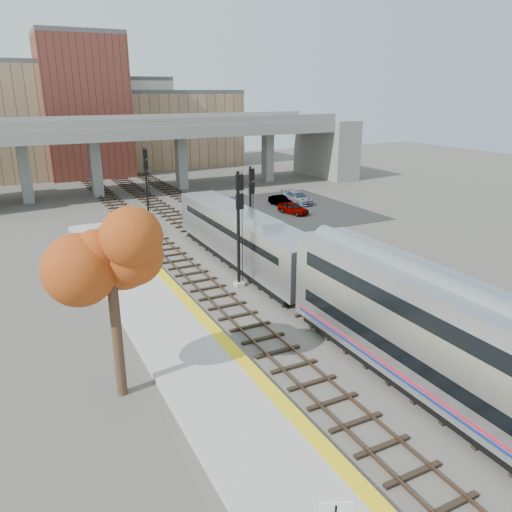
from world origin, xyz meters
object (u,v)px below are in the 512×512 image
car_a (293,208)px  car_c (297,198)px  car_b (281,201)px  locomotive (243,236)px  signal_mast_near (239,230)px  signal_mast_far (147,183)px  tree (109,255)px  signal_mast_mid (251,211)px

car_a → car_c: size_ratio=0.80×
car_b → car_c: (2.39, 0.28, 0.09)m
car_a → locomotive: bearing=-150.2°
signal_mast_near → signal_mast_far: (0.00, 22.68, -0.51)m
locomotive → car_c: size_ratio=4.15×
signal_mast_far → tree: bearing=-107.3°
locomotive → signal_mast_mid: bearing=53.5°
signal_mast_near → car_b: (14.60, 20.07, -3.37)m
tree → car_b: tree is taller
signal_mast_mid → car_b: signal_mast_mid is taller
locomotive → car_b: size_ratio=5.46×
locomotive → car_b: bearing=52.4°
signal_mast_mid → signal_mast_far: signal_mast_far is taller
signal_mast_near → signal_mast_mid: bearing=57.9°
tree → car_c: bearing=47.5°
signal_mast_near → car_b: size_ratio=2.23×
tree → signal_mast_mid: bearing=48.0°
car_b → car_c: bearing=2.5°
car_b → car_c: 2.41m
locomotive → signal_mast_far: 19.01m
signal_mast_mid → car_b: size_ratio=2.00×
car_a → car_b: (0.73, 4.00, -0.05)m
signal_mast_mid → car_b: bearing=52.2°
signal_mast_far → tree: (-9.90, -31.72, 2.95)m
car_a → car_c: (3.12, 4.28, 0.04)m
car_a → car_b: bearing=63.2°
tree → car_a: tree is taller
signal_mast_near → signal_mast_mid: signal_mast_near is taller
locomotive → car_b: (12.50, 16.24, -1.66)m
car_c → signal_mast_far: bearing=167.8°
signal_mast_far → car_c: bearing=-7.8°
locomotive → car_a: bearing=46.1°
locomotive → car_c: bearing=48.0°
locomotive → signal_mast_near: (-2.10, -3.83, 1.71)m
locomotive → tree: 18.07m
signal_mast_near → tree: bearing=-137.6°
signal_mast_far → tree: 33.36m
signal_mast_far → locomotive: bearing=-83.6°
locomotive → car_a: size_ratio=5.22×
signal_mast_far → car_c: 17.37m
car_b → signal_mast_near: bearing=-130.2°
signal_mast_mid → car_c: 19.10m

